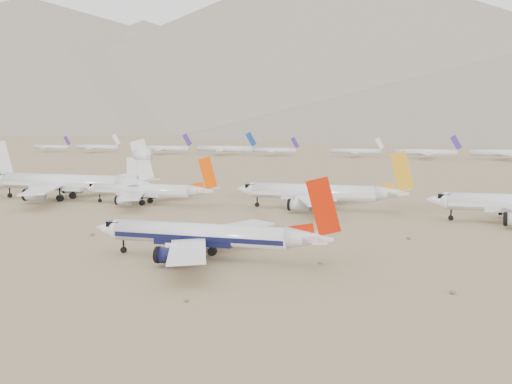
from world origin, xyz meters
TOP-DOWN VIEW (x-y plane):
  - ground at (0.00, 0.00)m, footprint 7000.00×7000.00m
  - main_airliner at (3.74, -0.33)m, footprint 45.88×44.81m
  - row2_gold_tail at (10.57, 70.09)m, footprint 48.72×47.65m
  - row2_orange_tail at (-42.24, 65.46)m, footprint 42.24×41.32m
  - row2_white_trijet at (-70.46, 66.94)m, footprint 56.70×55.41m
  - distant_storage_row at (3.65, 319.12)m, footprint 500.51×44.48m
  - mountain_range at (70.18, 1648.01)m, footprint 7354.00×3024.00m
  - desert_scrub at (11.82, -31.40)m, footprint 261.14×121.67m

SIDE VIEW (x-z plane):
  - ground at x=0.00m, z-range 0.00..0.00m
  - desert_scrub at x=11.82m, z-range -0.04..0.63m
  - row2_orange_tail at x=-42.24m, z-range -3.31..11.76m
  - distant_storage_row at x=3.65m, z-range -2.80..11.54m
  - main_airliner at x=3.74m, z-range -3.64..12.55m
  - row2_gold_tail at x=10.57m, z-range -3.82..13.52m
  - row2_white_trijet at x=-70.46m, z-range -4.23..15.86m
  - mountain_range at x=70.18m, z-range -44.68..425.32m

